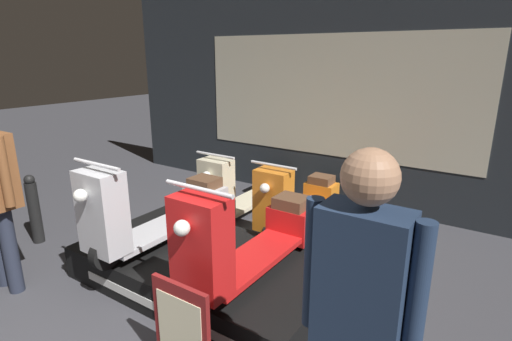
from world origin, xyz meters
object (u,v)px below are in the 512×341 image
street_bollard (34,209)px  scooter_display_left (153,210)px  scooter_backrow_1 (296,201)px  scooter_backrow_0 (242,189)px  price_sign_board (182,332)px  person_right_browsing (358,316)px  scooter_display_right (247,239)px

street_bollard → scooter_display_left: bearing=10.2°
scooter_backrow_1 → scooter_backrow_0: bearing=180.0°
price_sign_board → street_bollard: street_bollard is taller
scooter_display_left → street_bollard: 1.72m
person_right_browsing → street_bollard: 4.15m
scooter_display_left → scooter_backrow_0: (-0.21, 1.76, -0.32)m
scooter_display_right → street_bollard: size_ratio=2.08×
person_right_browsing → street_bollard: person_right_browsing is taller
street_bollard → price_sign_board: bearing=-11.0°
scooter_display_right → street_bollard: scooter_display_right is taller
scooter_backrow_1 → street_bollard: (-2.30, -2.06, 0.06)m
scooter_display_left → scooter_backrow_1: (0.62, 1.76, -0.32)m
scooter_backrow_1 → price_sign_board: 2.68m
scooter_display_left → scooter_display_right: size_ratio=1.00×
price_sign_board → street_bollard: bearing=169.0°
person_right_browsing → price_sign_board: bearing=174.8°
price_sign_board → scooter_display_left: bearing=144.1°
price_sign_board → scooter_backrow_1: bearing=102.0°
person_right_browsing → street_bollard: size_ratio=2.17×
scooter_display_right → scooter_backrow_1: 1.86m
scooter_display_left → price_sign_board: bearing=-35.9°
scooter_backrow_1 → street_bollard: size_ratio=2.08×
scooter_display_right → street_bollard: (-2.78, -0.30, -0.26)m
scooter_backrow_0 → price_sign_board: 2.96m
scooter_display_left → scooter_display_right: bearing=0.0°
scooter_display_right → price_sign_board: size_ratio=2.38×
scooter_backrow_0 → street_bollard: 2.53m
scooter_backrow_1 → person_right_browsing: (1.75, -2.73, 0.69)m
scooter_display_left → person_right_browsing: bearing=-22.1°
scooter_backrow_1 → price_sign_board: (0.56, -2.62, 0.01)m
scooter_backrow_1 → street_bollard: 3.09m
scooter_display_right → price_sign_board: scooter_display_right is taller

